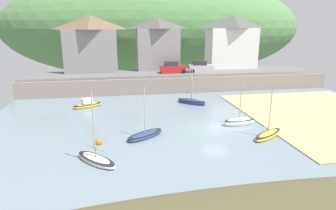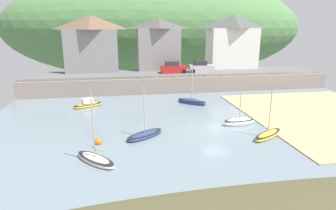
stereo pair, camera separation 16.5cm
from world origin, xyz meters
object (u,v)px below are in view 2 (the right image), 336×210
(parked_car_by_wall, at_px, (201,67))
(mooring_buoy, at_px, (98,142))
(waterfront_building_right, at_px, (232,41))
(fishing_boat_green, at_px, (239,122))
(waterfront_building_left, at_px, (92,43))
(sailboat_tall_mast, at_px, (96,160))
(dinghy_open_wooden, at_px, (268,135))
(parked_car_near_slipway, at_px, (173,68))
(sailboat_nearest_shore, at_px, (192,102))
(waterfront_building_centre, at_px, (158,44))
(sailboat_white_hull, at_px, (145,135))
(sailboat_far_left, at_px, (88,105))

(parked_car_by_wall, height_order, mooring_buoy, parked_car_by_wall)
(parked_car_by_wall, bearing_deg, waterfront_building_right, 37.19)
(fishing_boat_green, xyz_separation_m, mooring_buoy, (-14.24, -2.72, -0.13))
(waterfront_building_left, bearing_deg, sailboat_tall_mast, -85.61)
(dinghy_open_wooden, distance_m, parked_car_near_slipway, 24.43)
(waterfront_building_right, xyz_separation_m, sailboat_nearest_shore, (-11.36, -15.50, -6.94))
(mooring_buoy, bearing_deg, waterfront_building_centre, 71.62)
(fishing_boat_green, relative_size, parked_car_by_wall, 1.15)
(mooring_buoy, bearing_deg, waterfront_building_left, 94.91)
(sailboat_nearest_shore, relative_size, fishing_boat_green, 1.11)
(waterfront_building_left, relative_size, dinghy_open_wooden, 1.65)
(sailboat_white_hull, xyz_separation_m, mooring_buoy, (-4.18, -0.93, -0.03))
(waterfront_building_right, xyz_separation_m, sailboat_far_left, (-24.84, -14.85, -6.92))
(sailboat_nearest_shore, relative_size, mooring_buoy, 8.44)
(waterfront_building_centre, height_order, waterfront_building_right, waterfront_building_right)
(sailboat_nearest_shore, distance_m, dinghy_open_wooden, 13.45)
(mooring_buoy, bearing_deg, parked_car_by_wall, 55.39)
(waterfront_building_centre, height_order, parked_car_near_slipway, waterfront_building_centre)
(fishing_boat_green, relative_size, parked_car_near_slipway, 1.17)
(sailboat_far_left, bearing_deg, parked_car_by_wall, 3.44)
(waterfront_building_left, distance_m, sailboat_far_left, 16.35)
(waterfront_building_centre, height_order, mooring_buoy, waterfront_building_centre)
(fishing_boat_green, bearing_deg, waterfront_building_left, 118.90)
(sailboat_white_hull, relative_size, sailboat_far_left, 1.28)
(waterfront_building_centre, height_order, sailboat_far_left, waterfront_building_centre)
(sailboat_nearest_shore, height_order, sailboat_far_left, sailboat_nearest_shore)
(sailboat_far_left, distance_m, parked_car_by_wall, 20.80)
(sailboat_far_left, relative_size, mooring_buoy, 6.09)
(waterfront_building_right, relative_size, parked_car_near_slipway, 2.27)
(waterfront_building_left, relative_size, sailboat_tall_mast, 1.63)
(waterfront_building_left, distance_m, sailboat_white_hull, 28.01)
(dinghy_open_wooden, xyz_separation_m, sailboat_far_left, (-17.57, 13.46, 0.06))
(sailboat_white_hull, height_order, fishing_boat_green, sailboat_white_hull)
(sailboat_white_hull, height_order, sailboat_nearest_shore, sailboat_nearest_shore)
(fishing_boat_green, relative_size, mooring_buoy, 7.63)
(sailboat_tall_mast, bearing_deg, fishing_boat_green, 72.24)
(sailboat_nearest_shore, bearing_deg, waterfront_building_left, 171.76)
(waterfront_building_right, relative_size, parked_car_by_wall, 2.25)
(sailboat_nearest_shore, bearing_deg, mooring_buoy, -93.83)
(dinghy_open_wooden, xyz_separation_m, parked_car_by_wall, (0.23, 23.81, 2.95))
(parked_car_near_slipway, relative_size, mooring_buoy, 6.54)
(sailboat_white_hull, xyz_separation_m, sailboat_far_left, (-6.27, 11.50, 0.09))
(waterfront_building_right, bearing_deg, waterfront_building_left, -180.00)
(waterfront_building_centre, xyz_separation_m, parked_car_near_slipway, (1.82, -4.50, -3.70))
(parked_car_by_wall, bearing_deg, waterfront_building_centre, 150.50)
(waterfront_building_right, xyz_separation_m, sailboat_white_hull, (-18.57, -26.35, -7.01))
(sailboat_white_hull, bearing_deg, sailboat_nearest_shore, 20.56)
(waterfront_building_left, distance_m, parked_car_near_slipway, 14.52)
(waterfront_building_centre, relative_size, dinghy_open_wooden, 1.57)
(waterfront_building_right, distance_m, fishing_boat_green, 26.89)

